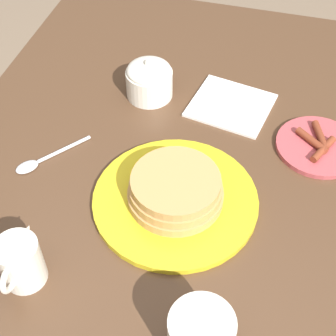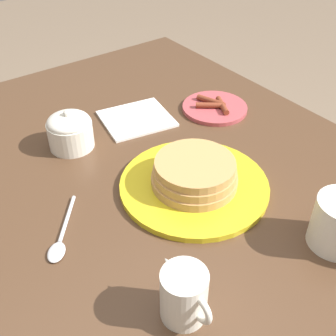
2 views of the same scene
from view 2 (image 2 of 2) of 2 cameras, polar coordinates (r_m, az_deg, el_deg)
name	(u,v)px [view 2 (image 2 of 2)]	position (r m, az deg, el deg)	size (l,w,h in m)	color
dining_table	(174,229)	(0.92, 0.86, -8.26)	(1.27, 0.88, 0.76)	#4C3321
pancake_plate	(194,178)	(0.81, 3.59, -1.39)	(0.29, 0.29, 0.06)	gold
side_plate_bacon	(215,107)	(1.07, 6.34, 8.19)	(0.16, 0.16, 0.02)	#B2474C
creamer_pitcher	(184,294)	(0.60, 2.14, -16.66)	(0.10, 0.07, 0.09)	silver
sugar_bowl	(70,130)	(0.93, -13.14, 5.00)	(0.10, 0.10, 0.09)	silver
napkin	(137,119)	(1.02, -4.28, 6.68)	(0.17, 0.18, 0.01)	white
spoon	(60,240)	(0.74, -14.38, -9.41)	(0.13, 0.11, 0.01)	silver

